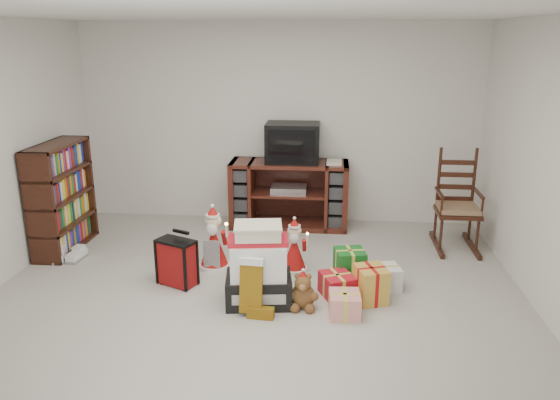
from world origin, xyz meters
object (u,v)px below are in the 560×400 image
object	(u,v)px
red_suitcase	(177,262)
santa_figurine	(294,251)
tv_stand	(289,194)
bookshelf	(62,199)
rocking_chair	(456,213)
teddy_bear	(303,293)
mrs_claus_figurine	(214,244)
sneaker_pair	(68,256)
gift_cluster	(354,282)
crt_television	(293,143)
gift_pile	(259,270)

from	to	relation	value
red_suitcase	santa_figurine	bearing A→B (deg)	46.09
tv_stand	bookshelf	size ratio (longest dim) A/B	1.21
rocking_chair	teddy_bear	size ratio (longest dim) A/B	3.57
tv_stand	mrs_claus_figurine	xyz separation A→B (m)	(-0.68, -1.37, -0.16)
santa_figurine	sneaker_pair	distance (m)	2.45
gift_cluster	crt_television	world-z (taller)	crt_television
tv_stand	teddy_bear	distance (m)	2.20
sneaker_pair	mrs_claus_figurine	bearing A→B (deg)	-10.15
rocking_chair	gift_pile	bearing A→B (deg)	-141.88
tv_stand	red_suitcase	size ratio (longest dim) A/B	2.71
sneaker_pair	crt_television	xyz separation A→B (m)	(2.33, 1.35, 1.02)
santa_figurine	gift_cluster	world-z (taller)	santa_figurine
sneaker_pair	teddy_bear	bearing A→B (deg)	-26.57
bookshelf	sneaker_pair	bearing A→B (deg)	-62.84
tv_stand	rocking_chair	distance (m)	2.01
gift_pile	santa_figurine	size ratio (longest dim) A/B	1.29
rocking_chair	gift_pile	world-z (taller)	rocking_chair
teddy_bear	gift_cluster	size ratio (longest dim) A/B	0.36
bookshelf	red_suitcase	xyz separation A→B (m)	(1.51, -0.82, -0.35)
bookshelf	red_suitcase	bearing A→B (deg)	-28.36
tv_stand	santa_figurine	world-z (taller)	tv_stand
gift_pile	red_suitcase	size ratio (longest dim) A/B	1.36
bookshelf	teddy_bear	bearing A→B (deg)	-23.19
tv_stand	red_suitcase	distance (m)	2.05
teddy_bear	mrs_claus_figurine	distance (m)	1.25
red_suitcase	tv_stand	bearing A→B (deg)	86.91
tv_stand	gift_cluster	bearing A→B (deg)	-68.13
gift_pile	crt_television	size ratio (longest dim) A/B	1.13
teddy_bear	crt_television	distance (m)	2.39
rocking_chair	gift_pile	distance (m)	2.60
tv_stand	teddy_bear	bearing A→B (deg)	-82.27
santa_figurine	sneaker_pair	world-z (taller)	santa_figurine
mrs_claus_figurine	gift_cluster	bearing A→B (deg)	-19.70
gift_pile	teddy_bear	distance (m)	0.45
sneaker_pair	crt_television	bearing A→B (deg)	21.59
gift_pile	mrs_claus_figurine	distance (m)	0.92
tv_stand	bookshelf	xyz separation A→B (m)	(-2.46, -0.99, 0.16)
santa_figurine	gift_cluster	bearing A→B (deg)	-40.83
bookshelf	sneaker_pair	world-z (taller)	bookshelf
teddy_bear	santa_figurine	size ratio (longest dim) A/B	0.57
gift_pile	crt_television	distance (m)	2.25
bookshelf	gift_pile	xyz separation A→B (m)	(2.35, -1.11, -0.26)
bookshelf	teddy_bear	world-z (taller)	bookshelf
red_suitcase	rocking_chair	bearing A→B (deg)	48.86
bookshelf	mrs_claus_figurine	bearing A→B (deg)	-12.12
mrs_claus_figurine	crt_television	bearing A→B (deg)	62.85
red_suitcase	gift_cluster	world-z (taller)	red_suitcase
tv_stand	rocking_chair	size ratio (longest dim) A/B	1.25
gift_pile	mrs_claus_figurine	size ratio (longest dim) A/B	1.09
santa_figurine	crt_television	world-z (taller)	crt_television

